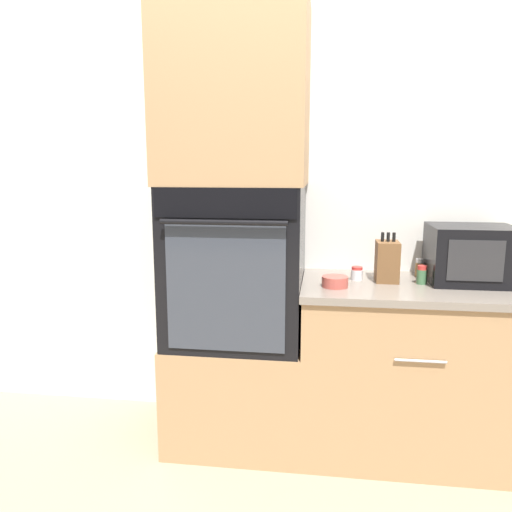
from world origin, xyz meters
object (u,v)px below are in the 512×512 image
object	(u,v)px
knife_block	(387,261)
condiment_jar_near	(357,273)
wall_oven	(237,263)
condiment_jar_mid	(419,268)
microwave	(471,254)
bowl	(335,282)
condiment_jar_far	(422,275)

from	to	relation	value
knife_block	condiment_jar_near	distance (m)	0.16
wall_oven	condiment_jar_mid	xyz separation A→B (m)	(0.93, 0.18, -0.04)
wall_oven	microwave	distance (m)	1.15
wall_oven	condiment_jar_mid	size ratio (longest dim) A/B	8.47
bowl	condiment_jar_near	xyz separation A→B (m)	(0.11, 0.16, 0.01)
condiment_jar_far	microwave	bearing A→B (deg)	15.40
condiment_jar_mid	wall_oven	bearing A→B (deg)	-168.81
microwave	knife_block	bearing A→B (deg)	-176.32
condiment_jar_mid	condiment_jar_far	bearing A→B (deg)	-95.41
bowl	condiment_jar_mid	bearing A→B (deg)	33.25
condiment_jar_near	condiment_jar_far	bearing A→B (deg)	-8.09
microwave	condiment_jar_mid	distance (m)	0.26
wall_oven	knife_block	xyz separation A→B (m)	(0.75, 0.06, 0.02)
wall_oven	microwave	world-z (taller)	wall_oven
condiment_jar_near	condiment_jar_far	size ratio (longest dim) A/B	0.75
bowl	condiment_jar_near	distance (m)	0.20
wall_oven	knife_block	distance (m)	0.75
condiment_jar_far	wall_oven	bearing A→B (deg)	-179.00
wall_oven	condiment_jar_near	size ratio (longest dim) A/B	11.59
knife_block	condiment_jar_mid	xyz separation A→B (m)	(0.18, 0.13, -0.06)
condiment_jar_near	condiment_jar_far	distance (m)	0.31
microwave	knife_block	xyz separation A→B (m)	(-0.40, -0.03, -0.04)
knife_block	condiment_jar_far	bearing A→B (deg)	-13.71
condiment_jar_far	knife_block	bearing A→B (deg)	166.29
microwave	condiment_jar_mid	size ratio (longest dim) A/B	4.31
condiment_jar_mid	knife_block	bearing A→B (deg)	-144.46
knife_block	condiment_jar_mid	size ratio (longest dim) A/B	2.64
bowl	condiment_jar_far	xyz separation A→B (m)	(0.42, 0.12, 0.02)
wall_oven	condiment_jar_mid	distance (m)	0.94
wall_oven	condiment_jar_far	distance (m)	0.91
wall_oven	condiment_jar_near	distance (m)	0.61
bowl	condiment_jar_near	size ratio (longest dim) A/B	1.84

